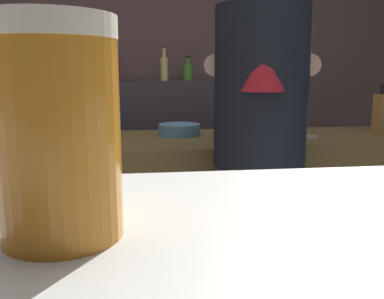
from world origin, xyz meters
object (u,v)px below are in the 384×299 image
bartender (259,139)px  bottle_hot_sauce (115,68)px  bottle_olive_oil (164,68)px  mixing_bowl (179,130)px  chefs_knife (291,137)px  bottle_soy (188,71)px  pint_glass_far (58,131)px

bartender → bottle_hot_sauce: 1.80m
bottle_olive_oil → bottle_hot_sauce: bottle_olive_oil is taller
mixing_bowl → chefs_knife: (0.53, -0.14, -0.02)m
chefs_knife → bartender: bearing=-120.1°
mixing_bowl → chefs_knife: 0.55m
bartender → bottle_olive_oil: bearing=22.9°
bartender → bottle_olive_oil: size_ratio=6.49×
chefs_knife → bottle_hot_sauce: (-0.90, 1.26, 0.34)m
bottle_olive_oil → bottle_hot_sauce: 0.37m
chefs_knife → bottle_olive_oil: (-0.53, 1.29, 0.34)m
bottle_hot_sauce → bottle_soy: size_ratio=1.34×
chefs_knife → bottle_hot_sauce: bearing=130.2°
bottle_olive_oil → bottle_soy: bottle_olive_oil is taller
chefs_knife → bottle_olive_oil: 1.44m
mixing_bowl → bottle_olive_oil: bearing=90.1°
bartender → mixing_bowl: bearing=39.2°
bartender → pint_glass_far: size_ratio=11.26×
chefs_knife → bottle_soy: bearing=108.9°
mixing_bowl → bottle_olive_oil: 1.20m
chefs_knife → bottle_soy: size_ratio=1.28×
bartender → pint_glass_far: bearing=171.8°
bottle_soy → chefs_knife: bearing=-75.9°
mixing_bowl → chefs_knife: mixing_bowl is taller
bartender → bottle_soy: (-0.06, 1.76, 0.26)m
bottle_hot_sauce → bottle_soy: bearing=9.7°
chefs_knife → pint_glass_far: pint_glass_far is taller
bottle_soy → mixing_bowl: bearing=-98.7°
bottle_olive_oil → bottle_soy: 0.20m
pint_glass_far → bottle_olive_oil: (0.24, 2.87, 0.08)m
chefs_knife → bottle_soy: bottle_soy is taller
bottle_olive_oil → mixing_bowl: bearing=-89.9°
pint_glass_far → bottle_olive_oil: bottle_olive_oil is taller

